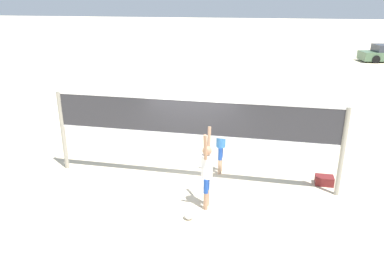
% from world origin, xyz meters
% --- Properties ---
extents(ground_plane, '(200.00, 200.00, 0.00)m').
position_xyz_m(ground_plane, '(0.00, 0.00, 0.00)').
color(ground_plane, beige).
extents(volleyball_net, '(8.09, 0.12, 2.43)m').
position_xyz_m(volleyball_net, '(0.00, 0.00, 1.71)').
color(volleyball_net, gray).
rests_on(volleyball_net, ground_plane).
extents(player_spiker, '(0.28, 0.69, 2.06)m').
position_xyz_m(player_spiker, '(0.67, -1.39, 1.08)').
color(player_spiker, tan).
rests_on(player_spiker, ground_plane).
extents(player_blocker, '(0.28, 0.69, 2.05)m').
position_xyz_m(player_blocker, '(0.72, 0.70, 1.08)').
color(player_blocker, tan).
rests_on(player_blocker, ground_plane).
extents(volleyball, '(0.23, 0.23, 0.23)m').
position_xyz_m(volleyball, '(0.37, -2.02, 0.12)').
color(volleyball, white).
rests_on(volleyball, ground_plane).
extents(gear_bag, '(0.50, 0.35, 0.26)m').
position_xyz_m(gear_bag, '(3.72, 0.54, 0.13)').
color(gear_bag, maroon).
rests_on(gear_bag, ground_plane).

